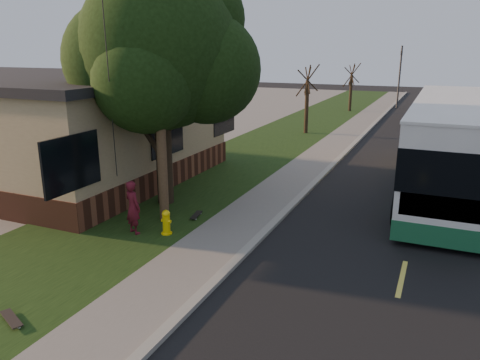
# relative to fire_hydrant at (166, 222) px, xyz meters

# --- Properties ---
(ground) EXTENTS (120.00, 120.00, 0.00)m
(ground) POSITION_rel_fire_hydrant_xyz_m (2.60, 0.00, -0.43)
(ground) COLOR black
(ground) RESTS_ON ground
(road) EXTENTS (8.00, 80.00, 0.01)m
(road) POSITION_rel_fire_hydrant_xyz_m (6.60, 10.00, -0.43)
(road) COLOR black
(road) RESTS_ON ground
(curb) EXTENTS (0.25, 80.00, 0.12)m
(curb) POSITION_rel_fire_hydrant_xyz_m (2.60, 10.00, -0.37)
(curb) COLOR gray
(curb) RESTS_ON ground
(sidewalk) EXTENTS (2.00, 80.00, 0.08)m
(sidewalk) POSITION_rel_fire_hydrant_xyz_m (1.60, 10.00, -0.39)
(sidewalk) COLOR slate
(sidewalk) RESTS_ON ground
(grass_verge) EXTENTS (5.00, 80.00, 0.07)m
(grass_verge) POSITION_rel_fire_hydrant_xyz_m (-1.90, 10.00, -0.40)
(grass_verge) COLOR black
(grass_verge) RESTS_ON ground
(building_lot) EXTENTS (15.00, 80.00, 0.04)m
(building_lot) POSITION_rel_fire_hydrant_xyz_m (-11.90, 10.00, -0.41)
(building_lot) COLOR slate
(building_lot) RESTS_ON ground
(fire_hydrant) EXTENTS (0.32, 0.32, 0.74)m
(fire_hydrant) POSITION_rel_fire_hydrant_xyz_m (0.00, 0.00, 0.00)
(fire_hydrant) COLOR yellow
(fire_hydrant) RESTS_ON grass_verge
(utility_pole) EXTENTS (2.86, 3.21, 9.07)m
(utility_pole) POSITION_rel_fire_hydrant_xyz_m (-0.71, 0.99, 4.20)
(utility_pole) COLOR #473321
(utility_pole) RESTS_ON ground
(leafy_tree) EXTENTS (6.30, 6.00, 7.80)m
(leafy_tree) POSITION_rel_fire_hydrant_xyz_m (-1.57, 2.65, 4.73)
(leafy_tree) COLOR black
(leafy_tree) RESTS_ON grass_verge
(bare_tree_near) EXTENTS (1.38, 1.21, 4.31)m
(bare_tree_near) POSITION_rel_fire_hydrant_xyz_m (-0.90, 18.00, 1.72)
(bare_tree_near) COLOR black
(bare_tree_near) RESTS_ON grass_verge
(bare_tree_far) EXTENTS (1.38, 1.21, 4.03)m
(bare_tree_far) POSITION_rel_fire_hydrant_xyz_m (-0.40, 30.00, 1.57)
(bare_tree_far) COLOR black
(bare_tree_far) RESTS_ON grass_verge
(traffic_signal) EXTENTS (0.18, 0.22, 5.50)m
(traffic_signal) POSITION_rel_fire_hydrant_xyz_m (3.10, 34.00, 2.73)
(traffic_signal) COLOR #2D2D30
(traffic_signal) RESTS_ON ground
(transit_bus) EXTENTS (3.00, 12.98, 3.51)m
(transit_bus) POSITION_rel_fire_hydrant_xyz_m (7.45, 8.32, 1.44)
(transit_bus) COLOR silver
(transit_bus) RESTS_ON ground
(skateboarder) EXTENTS (0.68, 0.56, 1.60)m
(skateboarder) POSITION_rel_fire_hydrant_xyz_m (-0.91, -0.32, 0.44)
(skateboarder) COLOR #55111D
(skateboarder) RESTS_ON grass_verge
(skateboard_main) EXTENTS (0.34, 0.80, 0.07)m
(skateboard_main) POSITION_rel_fire_hydrant_xyz_m (0.10, 1.62, -0.31)
(skateboard_main) COLOR black
(skateboard_main) RESTS_ON grass_verge
(skateboard_spare) EXTENTS (0.84, 0.53, 0.08)m
(skateboard_spare) POSITION_rel_fire_hydrant_xyz_m (-0.39, -5.16, -0.30)
(skateboard_spare) COLOR black
(skateboard_spare) RESTS_ON grass_verge
(dumpster) EXTENTS (1.65, 1.34, 1.39)m
(dumpster) POSITION_rel_fire_hydrant_xyz_m (-6.20, 2.54, 0.30)
(dumpster) COLOR black
(dumpster) RESTS_ON building_lot
(distant_car) EXTENTS (2.22, 4.88, 1.62)m
(distant_car) POSITION_rel_fire_hydrant_xyz_m (5.94, 25.86, 0.38)
(distant_car) COLOR black
(distant_car) RESTS_ON ground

